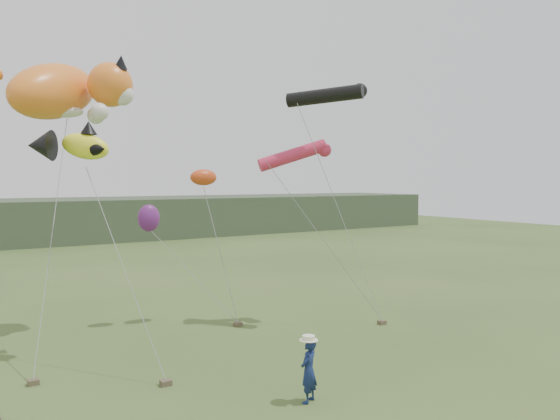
{
  "coord_description": "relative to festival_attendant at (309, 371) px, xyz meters",
  "views": [
    {
      "loc": [
        -8.17,
        -11.6,
        5.88
      ],
      "look_at": [
        1.0,
        3.0,
        4.93
      ],
      "focal_mm": 35.0,
      "sensor_mm": 36.0,
      "label": 1
    }
  ],
  "objects": [
    {
      "name": "cat_kite",
      "position": [
        -3.85,
        10.77,
        8.47
      ],
      "size": [
        6.12,
        4.89,
        3.13
      ],
      "color": "orange",
      "rests_on": "ground"
    },
    {
      "name": "tube_kites",
      "position": [
        5.04,
        6.62,
        7.43
      ],
      "size": [
        4.09,
        3.17,
        3.63
      ],
      "color": "black",
      "rests_on": "ground"
    },
    {
      "name": "ground",
      "position": [
        0.0,
        0.03,
        -0.85
      ],
      "size": [
        120.0,
        120.0,
        0.0
      ],
      "primitive_type": "plane",
      "color": "#385123",
      "rests_on": "ground"
    },
    {
      "name": "festival_attendant",
      "position": [
        0.0,
        0.0,
        0.0
      ],
      "size": [
        0.74,
        0.66,
        1.7
      ],
      "primitive_type": "imported",
      "rotation": [
        0.0,
        0.0,
        3.65
      ],
      "color": "#15224F",
      "rests_on": "ground"
    },
    {
      "name": "headland",
      "position": [
        -3.11,
        44.72,
        1.07
      ],
      "size": [
        90.0,
        13.0,
        4.0
      ],
      "color": "#2D3D28",
      "rests_on": "ground"
    },
    {
      "name": "sandbag_anchors",
      "position": [
        -1.41,
        4.75,
        -0.77
      ],
      "size": [
        14.51,
        4.92,
        0.16
      ],
      "color": "brown",
      "rests_on": "ground"
    },
    {
      "name": "misc_kites",
      "position": [
        0.0,
        9.49,
        4.27
      ],
      "size": [
        3.15,
        1.25,
        2.52
      ],
      "color": "#CA4319",
      "rests_on": "ground"
    },
    {
      "name": "fish_kite",
      "position": [
        -4.51,
        7.11,
        6.16
      ],
      "size": [
        2.82,
        1.82,
        1.4
      ],
      "color": "yellow",
      "rests_on": "ground"
    }
  ]
}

